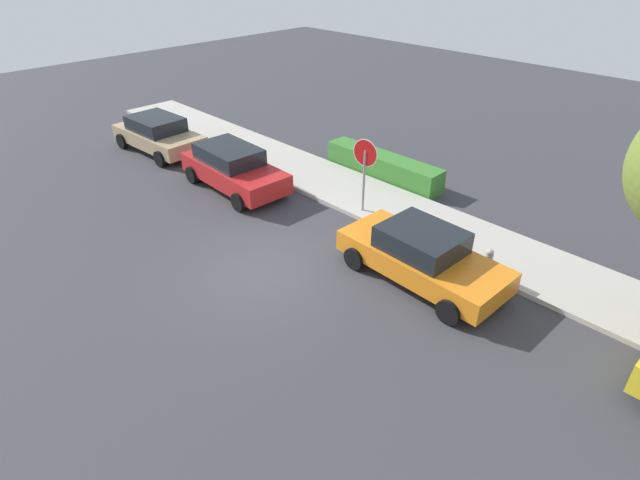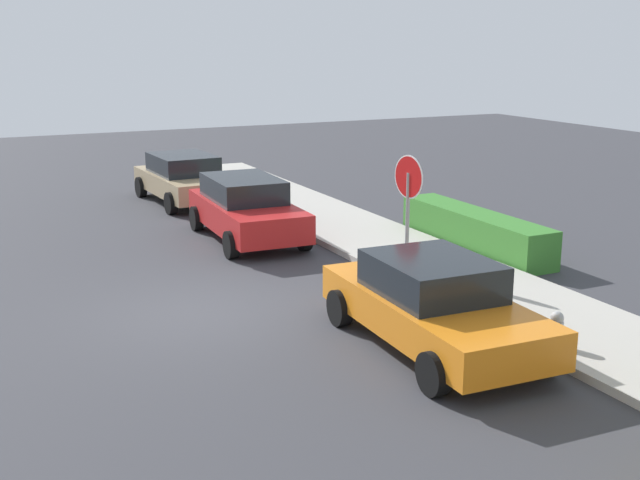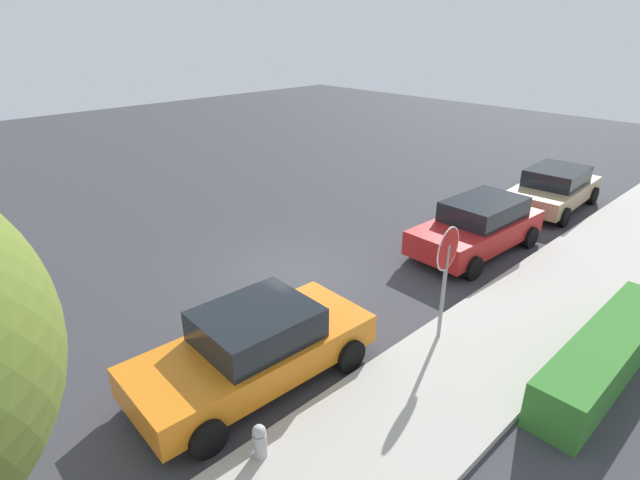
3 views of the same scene
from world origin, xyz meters
TOP-DOWN VIEW (x-y plane):
  - ground_plane at (0.00, 0.00)m, footprint 60.00×60.00m
  - sidewalk_curb at (0.00, 5.40)m, footprint 32.00×2.64m
  - stop_sign at (-0.26, 4.51)m, footprint 0.89×0.12m
  - parked_car_orange at (3.21, 2.85)m, footprint 4.58×2.22m
  - parked_car_red at (-4.83, 2.71)m, footprint 4.46×2.15m
  - parked_car_tan at (-10.04, 2.67)m, footprint 4.41×2.27m
  - fire_hydrant at (4.33, 4.43)m, footprint 0.30×0.22m
  - front_yard_hedge at (-1.64, 7.25)m, footprint 4.90×0.92m

SIDE VIEW (x-z plane):
  - ground_plane at x=0.00m, z-range 0.00..0.00m
  - sidewalk_curb at x=0.00m, z-range 0.00..0.14m
  - fire_hydrant at x=4.33m, z-range 0.00..0.72m
  - front_yard_hedge at x=-1.64m, z-range 0.00..0.89m
  - parked_car_orange at x=3.21m, z-range 0.00..1.48m
  - parked_car_tan at x=-10.04m, z-range 0.02..1.47m
  - parked_car_red at x=-4.83m, z-range 0.02..1.56m
  - stop_sign at x=-0.26m, z-range 0.51..3.09m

